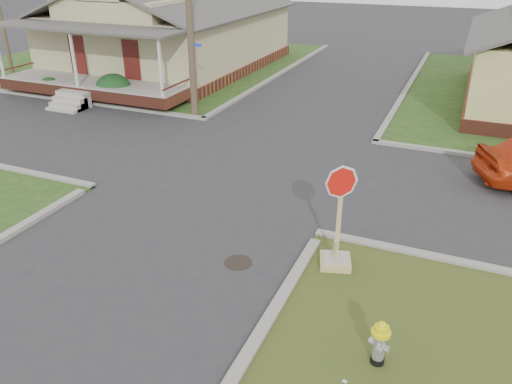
% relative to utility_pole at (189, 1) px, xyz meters
% --- Properties ---
extents(ground, '(120.00, 120.00, 0.00)m').
position_rel_utility_pole_xyz_m(ground, '(4.20, -8.90, -4.66)').
color(ground, '#2C2C2F').
rests_on(ground, ground).
extents(verge_far_left, '(19.00, 19.00, 0.05)m').
position_rel_utility_pole_xyz_m(verge_far_left, '(-8.80, 9.10, -4.64)').
color(verge_far_left, '#214016').
rests_on(verge_far_left, ground).
extents(curbs, '(80.00, 40.00, 0.12)m').
position_rel_utility_pole_xyz_m(curbs, '(4.20, -3.90, -4.66)').
color(curbs, gray).
rests_on(curbs, ground).
extents(manhole, '(0.64, 0.64, 0.01)m').
position_rel_utility_pole_xyz_m(manhole, '(6.40, -9.40, -4.66)').
color(manhole, black).
rests_on(manhole, ground).
extents(corner_house, '(10.10, 15.50, 5.30)m').
position_rel_utility_pole_xyz_m(corner_house, '(-5.80, 7.78, -2.38)').
color(corner_house, brown).
rests_on(corner_house, ground).
extents(utility_pole, '(1.80, 0.28, 9.00)m').
position_rel_utility_pole_xyz_m(utility_pole, '(0.00, 0.00, 0.00)').
color(utility_pole, '#423826').
rests_on(utility_pole, ground).
extents(tree_far_left, '(0.22, 0.22, 4.90)m').
position_rel_utility_pole_xyz_m(tree_far_left, '(-13.80, 3.10, -2.16)').
color(tree_far_left, '#423826').
rests_on(tree_far_left, verge_far_left).
extents(fire_hydrant, '(0.33, 0.33, 0.89)m').
position_rel_utility_pole_xyz_m(fire_hydrant, '(9.94, -11.30, -4.12)').
color(fire_hydrant, black).
rests_on(fire_hydrant, ground).
extents(stop_sign, '(0.70, 0.68, 2.46)m').
position_rel_utility_pole_xyz_m(stop_sign, '(8.49, -8.68, -4.08)').
color(stop_sign, tan).
rests_on(stop_sign, ground).
extents(hedge_left, '(1.26, 1.03, 0.96)m').
position_rel_utility_pole_xyz_m(hedge_left, '(-7.97, 0.01, -4.13)').
color(hedge_left, '#153A19').
rests_on(hedge_left, verge_far_left).
extents(hedge_right, '(1.60, 1.31, 1.22)m').
position_rel_utility_pole_xyz_m(hedge_right, '(-4.49, 0.42, -4.00)').
color(hedge_right, '#153A19').
rests_on(hedge_right, verge_far_left).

